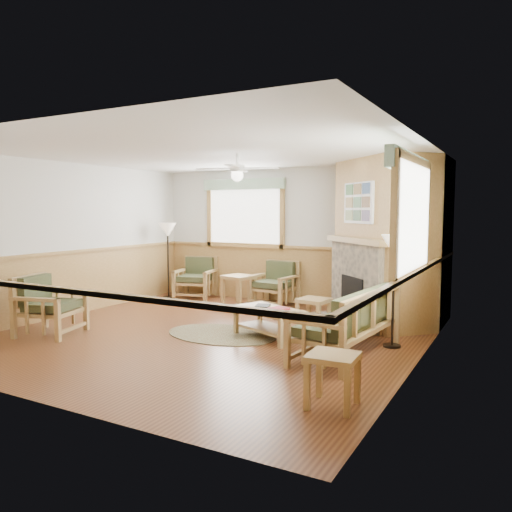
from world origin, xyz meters
The scene contains 24 objects.
floor centered at (0.00, 0.00, -0.01)m, with size 6.00×6.00×0.01m, color #5B3119.
ceiling centered at (0.00, 0.00, 2.70)m, with size 6.00×6.00×0.01m, color white.
wall_back centered at (0.00, 3.00, 1.35)m, with size 6.00×0.02×2.70m, color silver.
wall_front centered at (0.00, -3.00, 1.35)m, with size 6.00×0.02×2.70m, color silver.
wall_left centered at (-3.00, 0.00, 1.35)m, with size 0.02×6.00×2.70m, color silver.
wall_right centered at (3.00, 0.00, 1.35)m, with size 0.02×6.00×2.70m, color silver.
wainscot centered at (0.00, 0.00, 0.55)m, with size 6.00×6.00×1.10m, color #A57D43, non-canonical shape.
fireplace centered at (2.05, 2.05, 1.35)m, with size 2.20×2.20×2.70m, color #A57D43, non-canonical shape.
window_back centered at (-1.10, 2.96, 2.53)m, with size 1.90×0.16×1.50m, color white, non-canonical shape.
window_right centered at (2.96, -0.20, 2.53)m, with size 0.16×1.90×1.50m, color white, non-canonical shape.
ceiling_fan centered at (0.30, 0.30, 2.66)m, with size 1.24×1.24×0.36m, color white, non-canonical shape.
sofa centered at (2.12, -0.01, 0.43)m, with size 0.77×1.88×0.87m, color #A07E4B, non-canonical shape.
armchair_back_left centered at (-2.06, 2.52, 0.43)m, with size 0.76×0.76×0.86m, color #A07E4B, non-canonical shape.
armchair_back_right centered at (-0.20, 2.55, 0.43)m, with size 0.77×0.77×0.86m, color #A07E4B, non-canonical shape.
armchair_left centered at (-2.12, -1.11, 0.45)m, with size 0.79×0.79×0.89m, color #A07E4B, non-canonical shape.
coffee_table centered at (0.86, 0.27, 0.22)m, with size 1.09×0.55×0.44m, color #A07E4B, non-canonical shape.
end_table_chairs centered at (-0.81, 2.20, 0.30)m, with size 0.53×0.51×0.59m, color #A07E4B, non-canonical shape.
end_table_sofa centered at (2.55, -1.73, 0.26)m, with size 0.46×0.44×0.51m, color #A07E4B, non-canonical shape.
footstool centered at (1.06, 1.50, 0.20)m, with size 0.47×0.47×0.41m, color #A07E4B, non-canonical shape.
braided_rug centered at (0.14, 0.09, 0.01)m, with size 1.74×1.74×0.01m, color brown.
floor_lamp_left centered at (-2.55, 2.22, 0.80)m, with size 0.37×0.37×1.61m, color black, non-canonical shape.
floor_lamp_right centered at (2.55, 0.65, 0.77)m, with size 0.35×0.35×1.54m, color black, non-canonical shape.
book_red centered at (1.01, 0.22, 0.47)m, with size 0.22×0.30×0.03m, color maroon.
book_dark centered at (0.71, 0.34, 0.46)m, with size 0.20×0.27×0.03m, color black.
Camera 1 is at (4.11, -6.12, 1.87)m, focal length 35.00 mm.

